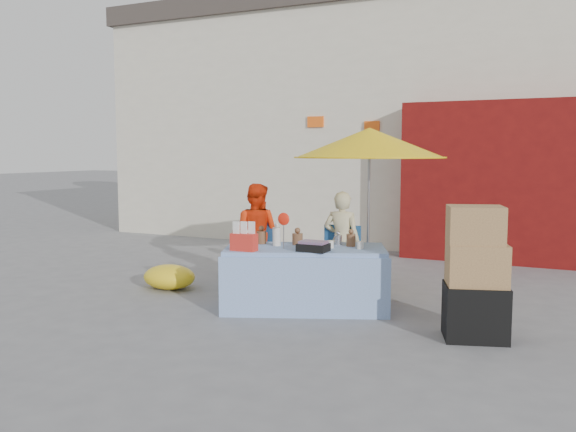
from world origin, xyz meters
The scene contains 10 objects.
ground centered at (0.00, 0.00, 0.00)m, with size 80.00×80.00×0.00m, color slate.
backdrop centered at (0.52, 7.52, 3.10)m, with size 14.00×8.00×7.80m.
market_table centered at (0.52, 0.11, 0.36)m, with size 2.04×1.50×1.12m.
chair_left centered at (-0.65, 0.97, 0.26)m, with size 0.52×0.51×0.85m.
chair_right centered at (0.60, 0.97, 0.26)m, with size 0.52×0.51×0.85m.
vendor_orange centered at (-0.65, 1.10, 0.68)m, with size 0.66×0.52×1.36m, color red.
vendor_beige centered at (0.60, 1.10, 0.65)m, with size 0.47×0.31×1.29m, color beige.
umbrella centered at (0.90, 1.25, 1.89)m, with size 1.90×1.90×2.09m.
box_stack centered at (2.45, -0.23, 0.59)m, with size 0.69×0.63×1.28m.
tarp_bundle centered at (-1.48, 0.26, 0.16)m, with size 0.71×0.57×0.32m, color yellow.
Camera 1 is at (3.29, -6.14, 1.78)m, focal length 38.00 mm.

